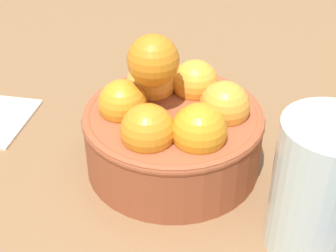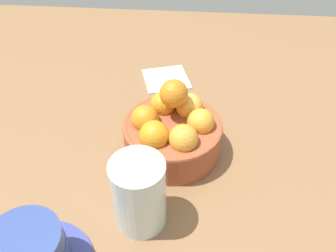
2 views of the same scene
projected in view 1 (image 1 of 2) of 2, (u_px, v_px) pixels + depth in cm
name	position (u px, v px, depth cm)	size (l,w,h in cm)	color
ground_plane	(173.00, 182.00, 48.80)	(117.24, 115.87, 4.75)	brown
terracotta_bowl	(172.00, 126.00, 44.97)	(16.44, 16.44, 12.89)	#9E4C2D
water_glass	(321.00, 188.00, 36.30)	(7.31, 7.31, 11.20)	silver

